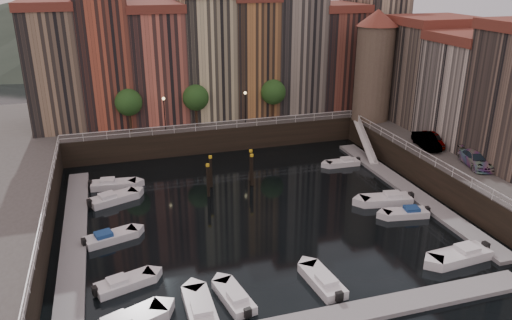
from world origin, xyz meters
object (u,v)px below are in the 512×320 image
object	(u,v)px
mooring_pilings	(231,172)
boat_left_2	(110,237)
gangway	(365,140)
car_b	(426,142)
car_c	(476,160)
car_a	(433,140)
corner_tower	(374,64)
boat_left_1	(124,283)

from	to	relation	value
mooring_pilings	boat_left_2	distance (m)	14.74
gangway	car_b	size ratio (longest dim) A/B	1.77
gangway	mooring_pilings	world-z (taller)	gangway
car_c	car_a	bearing A→B (deg)	106.83
gangway	car_c	distance (m)	14.32
corner_tower	car_b	distance (m)	13.39
mooring_pilings	boat_left_1	size ratio (longest dim) A/B	1.24
car_a	mooring_pilings	bearing A→B (deg)	-167.53
boat_left_1	car_c	bearing A→B (deg)	-7.15
corner_tower	mooring_pilings	size ratio (longest dim) A/B	2.48
mooring_pilings	car_c	bearing A→B (deg)	-21.20
mooring_pilings	car_a	size ratio (longest dim) A/B	1.28
car_b	corner_tower	bearing A→B (deg)	104.06
mooring_pilings	car_c	xyz separation A→B (m)	(22.70, -8.80, 2.07)
boat_left_2	corner_tower	bearing A→B (deg)	10.29
boat_left_1	car_c	xyz separation A→B (m)	(34.36, 6.02, 3.38)
boat_left_1	car_b	size ratio (longest dim) A/B	0.96
corner_tower	car_c	xyz separation A→B (m)	(1.80, -17.90, -6.48)
corner_tower	car_b	world-z (taller)	corner_tower
car_b	boat_left_1	bearing A→B (deg)	-147.41
boat_left_2	car_a	bearing A→B (deg)	-7.66
gangway	car_b	xyz separation A→B (m)	(3.26, -7.25, 1.86)
gangway	car_c	bearing A→B (deg)	-70.67
gangway	boat_left_1	distance (m)	35.48
mooring_pilings	car_b	size ratio (longest dim) A/B	1.19
corner_tower	car_b	size ratio (longest dim) A/B	2.94
gangway	car_a	world-z (taller)	car_a
boat_left_2	gangway	bearing A→B (deg)	5.57
car_a	gangway	bearing A→B (deg)	140.26
corner_tower	boat_left_1	xyz separation A→B (m)	(-32.55, -23.92, -9.85)
mooring_pilings	car_a	distance (m)	22.52
car_a	car_b	distance (m)	1.08
car_b	boat_left_2	bearing A→B (deg)	-159.03
mooring_pilings	boat_left_2	xyz separation A→B (m)	(-12.45, -7.80, -1.30)
gangway	car_c	xyz separation A→B (m)	(4.70, -13.40, 1.80)
gangway	car_a	bearing A→B (deg)	-58.20
corner_tower	mooring_pilings	world-z (taller)	corner_tower
boat_left_2	car_a	xyz separation A→B (m)	(34.75, 5.46, 3.39)
gangway	mooring_pilings	distance (m)	18.58
corner_tower	boat_left_2	world-z (taller)	corner_tower
car_b	car_c	world-z (taller)	car_b
gangway	boat_left_2	bearing A→B (deg)	-157.84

